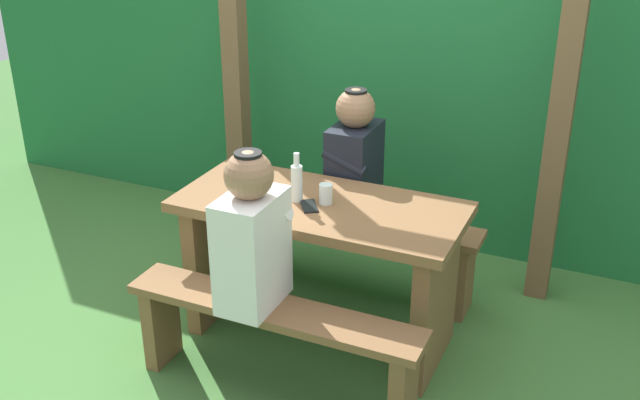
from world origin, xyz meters
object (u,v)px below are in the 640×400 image
at_px(picnic_table, 320,247).
at_px(person_black_coat, 354,159).
at_px(bottle_left, 297,182).
at_px(cell_phone, 309,206).
at_px(bench_far, 357,237).
at_px(drinking_glass, 326,194).
at_px(person_white_shirt, 252,236).
at_px(bench_near, 273,332).

distance_m(picnic_table, person_black_coat, 0.58).
bearing_deg(bottle_left, cell_phone, -26.26).
bearing_deg(bench_far, drinking_glass, -86.61).
bearing_deg(cell_phone, person_white_shirt, -133.00).
height_order(picnic_table, bench_far, picnic_table).
bearing_deg(picnic_table, bench_far, 90.00).
xyz_separation_m(bench_near, cell_phone, (-0.02, 0.44, 0.43)).
relative_size(picnic_table, drinking_glass, 14.18).
xyz_separation_m(drinking_glass, cell_phone, (-0.05, -0.08, -0.04)).
distance_m(drinking_glass, cell_phone, 0.10).
distance_m(person_black_coat, bottle_left, 0.55).
bearing_deg(picnic_table, bench_near, -90.00).
height_order(person_white_shirt, person_black_coat, same).
bearing_deg(person_white_shirt, cell_phone, 81.23).
bearing_deg(bottle_left, bench_near, -77.30).
xyz_separation_m(picnic_table, person_white_shirt, (-0.09, -0.51, 0.28)).
bearing_deg(person_black_coat, bench_far, 7.12).
xyz_separation_m(picnic_table, cell_phone, (-0.02, -0.07, 0.25)).
bearing_deg(drinking_glass, picnic_table, -173.45).
distance_m(picnic_table, bench_far, 0.54).
relative_size(person_white_shirt, bottle_left, 2.91).
relative_size(bench_far, drinking_glass, 14.18).
relative_size(picnic_table, bottle_left, 5.67).
xyz_separation_m(picnic_table, drinking_glass, (0.03, 0.00, 0.30)).
height_order(drinking_glass, cell_phone, drinking_glass).
distance_m(picnic_table, cell_phone, 0.26).
relative_size(person_white_shirt, person_black_coat, 1.00).
height_order(bench_far, person_white_shirt, person_white_shirt).
height_order(picnic_table, person_white_shirt, person_white_shirt).
bearing_deg(bench_far, bottle_left, -101.31).
xyz_separation_m(bench_far, drinking_glass, (0.03, -0.51, 0.48)).
bearing_deg(bench_far, cell_phone, -92.40).
bearing_deg(person_black_coat, person_white_shirt, -93.67).
distance_m(picnic_table, bottle_left, 0.37).
bearing_deg(person_white_shirt, picnic_table, 79.77).
relative_size(picnic_table, person_black_coat, 1.95).
height_order(bench_near, drinking_glass, drinking_glass).
height_order(bottle_left, cell_phone, bottle_left).
bearing_deg(picnic_table, bottle_left, -164.29).
relative_size(person_black_coat, drinking_glass, 7.29).
distance_m(picnic_table, person_white_shirt, 0.59).
bearing_deg(drinking_glass, bench_far, 93.39).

